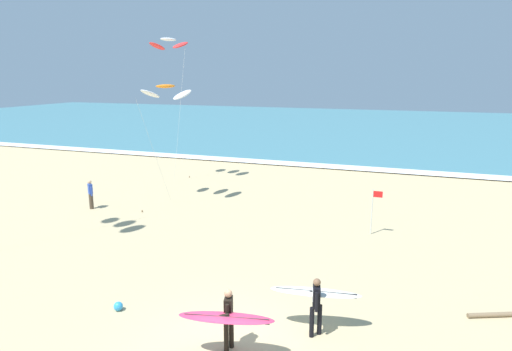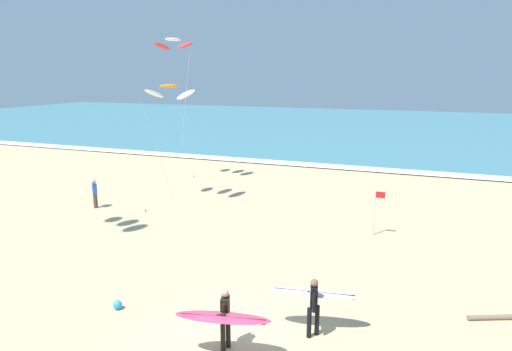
{
  "view_description": "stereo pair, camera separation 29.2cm",
  "coord_description": "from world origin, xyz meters",
  "px_view_note": "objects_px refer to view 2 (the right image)",
  "views": [
    {
      "loc": [
        4.26,
        -9.52,
        7.09
      ],
      "look_at": [
        -0.72,
        4.42,
        3.71
      ],
      "focal_mm": 31.1,
      "sensor_mm": 36.0,
      "label": 1
    },
    {
      "loc": [
        4.54,
        -9.42,
        7.09
      ],
      "look_at": [
        -0.72,
        4.42,
        3.71
      ],
      "focal_mm": 31.1,
      "sensor_mm": 36.0,
      "label": 2
    }
  ],
  "objects_px": {
    "beach_ball": "(118,305)",
    "driftwood_log": "(496,317)",
    "kite_arc_ivory_far": "(173,44)",
    "bystander_blue_top": "(95,193)",
    "lifeguard_flag": "(376,208)",
    "surfer_trailing": "(314,298)",
    "surfer_lead": "(224,316)",
    "kite_arc_amber_mid": "(170,92)"
  },
  "relations": [
    {
      "from": "driftwood_log",
      "to": "kite_arc_amber_mid",
      "type": "bearing_deg",
      "value": 153.94
    },
    {
      "from": "kite_arc_amber_mid",
      "to": "beach_ball",
      "type": "relative_size",
      "value": 23.51
    },
    {
      "from": "surfer_lead",
      "to": "surfer_trailing",
      "type": "bearing_deg",
      "value": 42.46
    },
    {
      "from": "bystander_blue_top",
      "to": "beach_ball",
      "type": "bearing_deg",
      "value": -46.61
    },
    {
      "from": "bystander_blue_top",
      "to": "lifeguard_flag",
      "type": "distance_m",
      "value": 14.72
    },
    {
      "from": "beach_ball",
      "to": "driftwood_log",
      "type": "distance_m",
      "value": 11.41
    },
    {
      "from": "kite_arc_ivory_far",
      "to": "beach_ball",
      "type": "bearing_deg",
      "value": -65.89
    },
    {
      "from": "bystander_blue_top",
      "to": "kite_arc_ivory_far",
      "type": "bearing_deg",
      "value": 81.13
    },
    {
      "from": "surfer_lead",
      "to": "lifeguard_flag",
      "type": "bearing_deg",
      "value": 75.44
    },
    {
      "from": "kite_arc_ivory_far",
      "to": "driftwood_log",
      "type": "xyz_separation_m",
      "value": [
        17.75,
        -11.9,
        -8.92
      ]
    },
    {
      "from": "surfer_trailing",
      "to": "lifeguard_flag",
      "type": "distance_m",
      "value": 8.61
    },
    {
      "from": "bystander_blue_top",
      "to": "driftwood_log",
      "type": "bearing_deg",
      "value": -14.72
    },
    {
      "from": "surfer_lead",
      "to": "kite_arc_ivory_far",
      "type": "distance_m",
      "value": 21.1
    },
    {
      "from": "surfer_lead",
      "to": "lifeguard_flag",
      "type": "distance_m",
      "value": 10.68
    },
    {
      "from": "lifeguard_flag",
      "to": "beach_ball",
      "type": "height_order",
      "value": "lifeguard_flag"
    },
    {
      "from": "kite_arc_amber_mid",
      "to": "lifeguard_flag",
      "type": "distance_m",
      "value": 12.47
    },
    {
      "from": "kite_arc_amber_mid",
      "to": "lifeguard_flag",
      "type": "xyz_separation_m",
      "value": [
        11.35,
        -1.58,
        -4.92
      ]
    },
    {
      "from": "beach_ball",
      "to": "driftwood_log",
      "type": "height_order",
      "value": "beach_ball"
    },
    {
      "from": "lifeguard_flag",
      "to": "driftwood_log",
      "type": "bearing_deg",
      "value": -55.32
    },
    {
      "from": "driftwood_log",
      "to": "beach_ball",
      "type": "bearing_deg",
      "value": -162.23
    },
    {
      "from": "beach_ball",
      "to": "surfer_lead",
      "type": "bearing_deg",
      "value": -11.8
    },
    {
      "from": "kite_arc_ivory_far",
      "to": "beach_ball",
      "type": "xyz_separation_m",
      "value": [
        6.88,
        -15.38,
        -8.85
      ]
    },
    {
      "from": "surfer_lead",
      "to": "kite_arc_ivory_far",
      "type": "bearing_deg",
      "value": 123.93
    },
    {
      "from": "surfer_lead",
      "to": "lifeguard_flag",
      "type": "xyz_separation_m",
      "value": [
        2.68,
        10.33,
        0.21
      ]
    },
    {
      "from": "surfer_lead",
      "to": "beach_ball",
      "type": "bearing_deg",
      "value": 168.2
    },
    {
      "from": "beach_ball",
      "to": "lifeguard_flag",
      "type": "bearing_deg",
      "value": 54.73
    },
    {
      "from": "lifeguard_flag",
      "to": "kite_arc_amber_mid",
      "type": "bearing_deg",
      "value": 172.09
    },
    {
      "from": "surfer_trailing",
      "to": "lifeguard_flag",
      "type": "xyz_separation_m",
      "value": [
        0.76,
        8.57,
        0.21
      ]
    },
    {
      "from": "kite_arc_amber_mid",
      "to": "kite_arc_ivory_far",
      "type": "xyz_separation_m",
      "value": [
        -2.24,
        4.31,
        2.8
      ]
    },
    {
      "from": "driftwood_log",
      "to": "surfer_trailing",
      "type": "bearing_deg",
      "value": -152.45
    },
    {
      "from": "surfer_lead",
      "to": "kite_arc_amber_mid",
      "type": "relative_size",
      "value": 0.38
    },
    {
      "from": "kite_arc_amber_mid",
      "to": "driftwood_log",
      "type": "relative_size",
      "value": 3.9
    },
    {
      "from": "surfer_lead",
      "to": "bystander_blue_top",
      "type": "relative_size",
      "value": 1.58
    },
    {
      "from": "surfer_trailing",
      "to": "bystander_blue_top",
      "type": "distance_m",
      "value": 15.82
    },
    {
      "from": "surfer_trailing",
      "to": "driftwood_log",
      "type": "height_order",
      "value": "surfer_trailing"
    },
    {
      "from": "surfer_trailing",
      "to": "kite_arc_ivory_far",
      "type": "xyz_separation_m",
      "value": [
        -12.83,
        14.46,
        7.94
      ]
    },
    {
      "from": "kite_arc_ivory_far",
      "to": "driftwood_log",
      "type": "relative_size",
      "value": 5.55
    },
    {
      "from": "kite_arc_ivory_far",
      "to": "bystander_blue_top",
      "type": "height_order",
      "value": "kite_arc_ivory_far"
    },
    {
      "from": "surfer_trailing",
      "to": "beach_ball",
      "type": "xyz_separation_m",
      "value": [
        -5.95,
        -0.92,
        -0.91
      ]
    },
    {
      "from": "beach_ball",
      "to": "driftwood_log",
      "type": "relative_size",
      "value": 0.17
    },
    {
      "from": "kite_arc_amber_mid",
      "to": "surfer_lead",
      "type": "bearing_deg",
      "value": -53.94
    },
    {
      "from": "kite_arc_amber_mid",
      "to": "beach_ball",
      "type": "bearing_deg",
      "value": -67.25
    }
  ]
}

